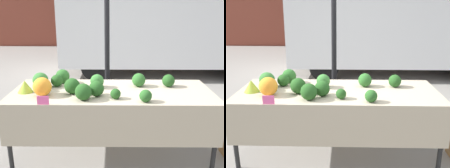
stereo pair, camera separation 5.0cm
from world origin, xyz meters
The scene contains 19 objects.
ground_plane centered at (0.00, 0.00, 0.00)m, with size 40.00×40.00×0.00m, color gray.
tent_pole centered at (-0.08, 0.74, 1.33)m, with size 0.07×0.07×2.67m.
parked_truck centered at (1.19, 4.07, 1.24)m, with size 5.34×2.14×2.32m.
market_table centered at (0.00, -0.07, 0.71)m, with size 2.32×0.94×0.80m.
orange_cauliflower centered at (-0.76, -0.19, 0.90)m, with size 0.21×0.21×0.21m.
romanesco_head centered at (-0.99, -0.07, 0.87)m, with size 0.17×0.17×0.14m.
broccoli_head_0 centered at (-0.18, 0.12, 0.88)m, with size 0.16×0.16×0.16m.
broccoli_head_1 centered at (-0.86, 0.10, 0.89)m, with size 0.19×0.19×0.19m.
broccoli_head_2 centered at (-0.17, -0.19, 0.88)m, with size 0.17×0.17×0.17m.
broccoli_head_3 centered at (0.32, 0.17, 0.88)m, with size 0.16×0.16×0.16m.
broccoli_head_4 centered at (-0.78, -0.03, 0.85)m, with size 0.12×0.12×0.12m.
broccoli_head_5 centered at (-0.45, -0.11, 0.89)m, with size 0.18×0.18×0.18m.
broccoli_head_6 centered at (0.04, -0.28, 0.85)m, with size 0.11×0.11×0.11m.
broccoli_head_7 centered at (0.35, -0.37, 0.86)m, with size 0.13×0.13×0.13m.
broccoli_head_8 centered at (0.69, 0.16, 0.87)m, with size 0.15×0.15×0.15m.
broccoli_head_9 centered at (-0.30, -0.32, 0.89)m, with size 0.18×0.18×0.18m.
broccoli_head_10 centered at (-0.67, 0.16, 0.87)m, with size 0.15×0.15×0.15m.
broccoli_head_11 centered at (-0.63, 0.31, 0.89)m, with size 0.18×0.18×0.18m.
price_sign centered at (-0.69, -0.46, 0.84)m, with size 0.12×0.01×0.09m.
Camera 2 is at (0.08, -2.90, 1.76)m, focal length 42.00 mm.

